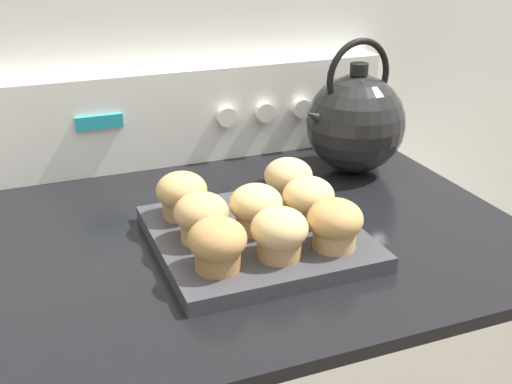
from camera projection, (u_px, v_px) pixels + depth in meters
The scene contains 12 objects.
wall_back at pixel (179, 10), 1.18m from camera, with size 8.00×0.05×2.40m.
control_panel at pixel (192, 114), 1.21m from camera, with size 0.77×0.07×0.18m.
muffin_pan at pixel (257, 237), 0.92m from camera, with size 0.29×0.29×0.02m.
muffin_r0_c0 at pixel (217, 244), 0.80m from camera, with size 0.08×0.08×0.07m.
muffin_r0_c1 at pixel (279, 233), 0.83m from camera, with size 0.08×0.08×0.07m.
muffin_r0_c2 at pixel (335, 224), 0.85m from camera, with size 0.08×0.08×0.07m.
muffin_r1_c0 at pixel (201, 217), 0.87m from camera, with size 0.08×0.08×0.07m.
muffin_r1_c1 at pixel (256, 208), 0.90m from camera, with size 0.08×0.08×0.07m.
muffin_r1_c2 at pixel (308, 200), 0.93m from camera, with size 0.08×0.08×0.07m.
muffin_r2_c0 at pixel (182, 194), 0.94m from camera, with size 0.08×0.08×0.07m.
muffin_r2_c2 at pixel (288, 179), 1.00m from camera, with size 0.08×0.08×0.07m.
tea_kettle at pixel (355, 122), 1.15m from camera, with size 0.21×0.18×0.24m.
Camera 1 is at (-0.31, -0.47, 1.36)m, focal length 45.00 mm.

